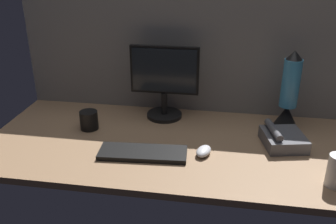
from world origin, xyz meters
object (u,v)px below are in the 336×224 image
(monitor, at_px, (164,80))
(keyboard, at_px, (143,153))
(mouse, at_px, (204,151))
(lava_lamp, at_px, (289,96))
(desk_phone, at_px, (282,139))
(mug_black_travel, at_px, (89,120))

(monitor, relative_size, keyboard, 1.00)
(mouse, relative_size, lava_lamp, 0.25)
(lava_lamp, bearing_deg, desk_phone, -100.38)
(keyboard, bearing_deg, mug_black_travel, 142.78)
(lava_lamp, bearing_deg, monitor, 178.54)
(monitor, xyz_separation_m, lava_lamp, (0.60, -0.02, -0.04))
(desk_phone, bearing_deg, lava_lamp, 79.62)
(keyboard, xyz_separation_m, desk_phone, (0.59, 0.18, 0.02))
(monitor, distance_m, keyboard, 0.44)
(mug_black_travel, bearing_deg, mouse, -15.67)
(monitor, bearing_deg, keyboard, -93.48)
(keyboard, relative_size, lava_lamp, 0.98)
(mouse, relative_size, mug_black_travel, 1.07)
(monitor, relative_size, lava_lamp, 0.98)
(mug_black_travel, xyz_separation_m, desk_phone, (0.90, -0.02, -0.01))
(mug_black_travel, height_order, lava_lamp, lava_lamp)
(keyboard, height_order, lava_lamp, lava_lamp)
(mouse, height_order, lava_lamp, lava_lamp)
(monitor, distance_m, desk_phone, 0.63)
(lava_lamp, relative_size, desk_phone, 1.70)
(monitor, relative_size, mug_black_travel, 4.10)
(mouse, xyz_separation_m, mug_black_travel, (-0.56, 0.16, 0.03))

